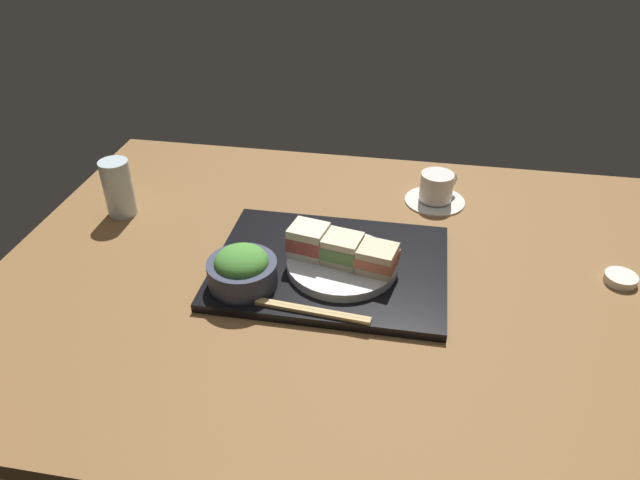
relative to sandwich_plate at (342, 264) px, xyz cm
name	(u,v)px	position (x,y,z in cm)	size (l,w,h in cm)	color
ground_plane	(361,280)	(3.63, 1.17, -4.05)	(140.00, 100.00, 3.00)	brown
serving_tray	(331,266)	(-2.34, 1.36, -1.69)	(43.56, 32.91, 1.71)	black
sandwich_plate	(342,264)	(0.00, 0.00, 0.00)	(20.68, 20.68, 1.67)	silver
sandwich_near	(309,239)	(-6.57, 1.62, 3.80)	(7.85, 7.31, 5.94)	#EFE5C1
sandwich_middle	(342,249)	(0.00, 0.00, 3.45)	(7.74, 7.59, 5.23)	beige
sandwich_far	(377,259)	(6.57, -1.62, 3.22)	(8.04, 7.44, 4.78)	beige
salad_bowl	(242,269)	(-16.86, -7.83, 2.45)	(12.53, 12.53, 7.34)	#33384C
chopsticks_pair	(312,311)	(-3.12, -13.55, -0.48)	(20.23, 3.27, 0.70)	tan
coffee_cup	(436,190)	(16.86, 31.10, 0.47)	(13.54, 13.54, 7.04)	silver
drinking_glass	(118,188)	(-50.67, 13.87, 3.74)	(6.23, 6.23, 12.58)	silver
small_sauce_dish	(621,279)	(51.15, 6.90, -1.75)	(5.88, 5.88, 1.59)	silver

